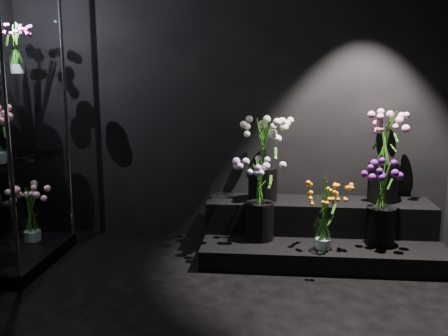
# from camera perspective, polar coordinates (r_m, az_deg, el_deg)

# --- Properties ---
(wall_back) EXTENTS (4.00, 0.00, 4.00)m
(wall_back) POSITION_cam_1_polar(r_m,az_deg,el_deg) (4.61, 0.48, 9.07)
(wall_back) COLOR black
(wall_back) RESTS_ON floor
(display_riser) EXTENTS (1.96, 0.87, 0.44)m
(display_riser) POSITION_cam_1_polar(r_m,az_deg,el_deg) (4.43, 10.79, -7.26)
(display_riser) COLOR black
(display_riser) RESTS_ON floor
(display_case) EXTENTS (0.61, 1.02, 2.24)m
(display_case) POSITION_cam_1_polar(r_m,az_deg,el_deg) (4.28, -23.66, 4.28)
(display_case) COLOR black
(display_case) RESTS_ON floor
(bouquet_orange_bells) EXTENTS (0.35, 0.35, 0.56)m
(bouquet_orange_bells) POSITION_cam_1_polar(r_m,az_deg,el_deg) (4.02, 11.38, -5.12)
(bouquet_orange_bells) COLOR white
(bouquet_orange_bells) RESTS_ON display_riser
(bouquet_lilac) EXTENTS (0.40, 0.40, 0.69)m
(bouquet_lilac) POSITION_cam_1_polar(r_m,az_deg,el_deg) (4.15, 4.08, -2.99)
(bouquet_lilac) COLOR black
(bouquet_lilac) RESTS_ON display_riser
(bouquet_purple) EXTENTS (0.34, 0.34, 0.69)m
(bouquet_purple) POSITION_cam_1_polar(r_m,az_deg,el_deg) (4.21, 17.62, -3.47)
(bouquet_purple) COLOR black
(bouquet_purple) RESTS_ON display_riser
(bouquet_cream_roses) EXTENTS (0.53, 0.53, 0.73)m
(bouquet_cream_roses) POSITION_cam_1_polar(r_m,az_deg,el_deg) (4.34, 4.51, 1.67)
(bouquet_cream_roses) COLOR black
(bouquet_cream_roses) RESTS_ON display_riser
(bouquet_pink_roses) EXTENTS (0.40, 0.40, 0.79)m
(bouquet_pink_roses) POSITION_cam_1_polar(r_m,az_deg,el_deg) (4.51, 17.89, 1.85)
(bouquet_pink_roses) COLOR black
(bouquet_pink_roses) RESTS_ON display_riser
(bouquet_case_magenta) EXTENTS (0.25, 0.25, 0.39)m
(bouquet_case_magenta) POSITION_cam_1_polar(r_m,az_deg,el_deg) (4.40, -22.69, 12.62)
(bouquet_case_magenta) COLOR white
(bouquet_case_magenta) RESTS_ON display_case
(bouquet_case_base_pink) EXTENTS (0.38, 0.38, 0.49)m
(bouquet_case_base_pink) POSITION_cam_1_polar(r_m,az_deg,el_deg) (4.63, -21.20, -4.74)
(bouquet_case_base_pink) COLOR white
(bouquet_case_base_pink) RESTS_ON display_case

